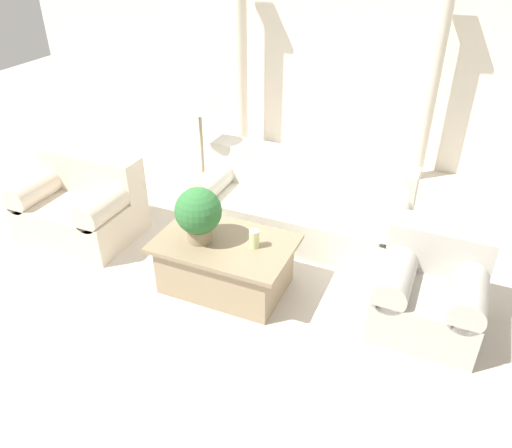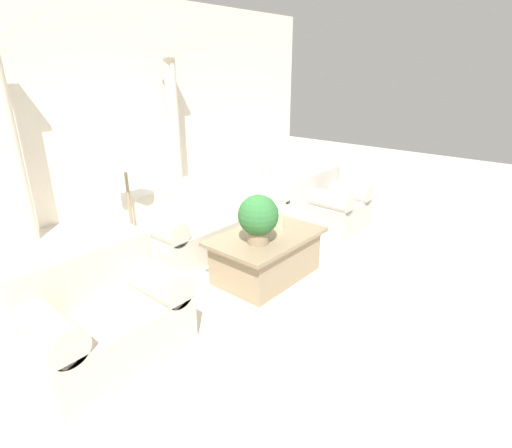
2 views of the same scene
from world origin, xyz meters
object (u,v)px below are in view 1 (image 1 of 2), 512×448
(potted_plant, at_px, (198,213))
(floor_lamp, at_px, (199,105))
(loveseat, at_px, (82,203))
(coffee_table, at_px, (225,264))
(armchair, at_px, (431,286))
(sofa_long, at_px, (302,206))

(potted_plant, bearing_deg, floor_lamp, 117.67)
(loveseat, distance_m, coffee_table, 1.83)
(loveseat, bearing_deg, armchair, 0.73)
(coffee_table, bearing_deg, floor_lamp, 126.11)
(potted_plant, distance_m, floor_lamp, 1.48)
(coffee_table, bearing_deg, potted_plant, -163.77)
(sofa_long, height_order, potted_plant, potted_plant)
(sofa_long, distance_m, floor_lamp, 1.51)
(potted_plant, bearing_deg, armchair, 9.92)
(potted_plant, xyz_separation_m, armchair, (1.97, 0.34, -0.42))
(loveseat, height_order, armchair, loveseat)
(loveseat, distance_m, armchair, 3.57)
(sofa_long, bearing_deg, floor_lamp, 178.06)
(sofa_long, relative_size, loveseat, 1.89)
(coffee_table, height_order, armchair, armchair)
(floor_lamp, bearing_deg, loveseat, -135.17)
(potted_plant, relative_size, floor_lamp, 0.35)
(sofa_long, height_order, floor_lamp, floor_lamp)
(loveseat, distance_m, floor_lamp, 1.62)
(potted_plant, height_order, armchair, potted_plant)
(sofa_long, xyz_separation_m, coffee_table, (-0.33, -1.14, -0.09))
(loveseat, xyz_separation_m, armchair, (3.57, 0.05, -0.00))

